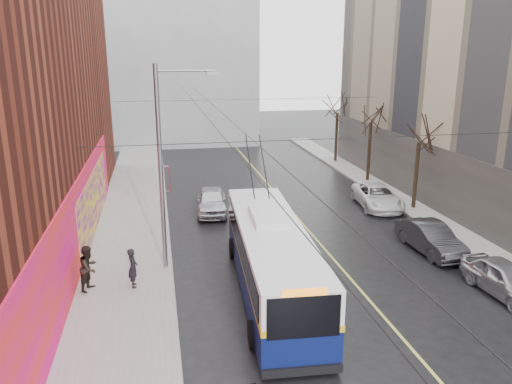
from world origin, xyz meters
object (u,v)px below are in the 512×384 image
at_px(tree_mid, 372,112).
at_px(following_car, 212,201).
at_px(tree_far, 338,104).
at_px(trolleybus, 271,257).
at_px(parked_car_b, 431,238).
at_px(parked_car_a, 506,279).
at_px(tree_near, 420,130).
at_px(pedestrian_a, 133,268).
at_px(parked_car_c, 377,196).
at_px(pedestrian_b, 89,268).
at_px(streetlight_pole, 164,164).

height_order(tree_mid, following_car, tree_mid).
distance_m(tree_far, trolleybus, 25.89).
bearing_deg(parked_car_b, tree_mid, 76.69).
relative_size(tree_far, parked_car_a, 1.60).
height_order(tree_far, parked_car_a, tree_far).
bearing_deg(following_car, parked_car_b, -35.03).
bearing_deg(tree_far, parked_car_b, -97.18).
xyz_separation_m(tree_near, pedestrian_a, (-16.62, -7.75, -4.00)).
bearing_deg(parked_car_c, parked_car_a, -82.98).
bearing_deg(parked_car_b, pedestrian_b, -177.90).
distance_m(trolleybus, parked_car_b, 9.01).
relative_size(streetlight_pole, parked_car_b, 2.06).
height_order(tree_near, parked_car_a, tree_near).
height_order(streetlight_pole, parked_car_b, streetlight_pole).
bearing_deg(parked_car_b, parked_car_a, -85.53).
bearing_deg(parked_car_a, following_car, 124.99).
distance_m(tree_mid, following_car, 14.12).
bearing_deg(parked_car_a, trolleybus, 163.70).
height_order(tree_mid, trolleybus, tree_mid).
distance_m(streetlight_pole, tree_far, 25.09).
bearing_deg(pedestrian_a, following_car, -29.80).
bearing_deg(tree_mid, pedestrian_b, -141.32).
bearing_deg(pedestrian_b, pedestrian_a, -67.43).
xyz_separation_m(trolleybus, parked_car_c, (9.15, 10.00, -0.84)).
bearing_deg(following_car, tree_far, 49.74).
bearing_deg(pedestrian_b, tree_near, -42.28).
bearing_deg(parked_car_a, parked_car_c, 86.45).
relative_size(trolleybus, parked_car_a, 2.87).
distance_m(parked_car_c, following_car, 10.39).
xyz_separation_m(tree_far, parked_car_c, (-2.00, -13.09, -4.45)).
bearing_deg(tree_near, parked_car_a, -100.16).
bearing_deg(parked_car_c, parked_car_b, -87.46).
bearing_deg(parked_car_c, trolleybus, -125.44).
bearing_deg(following_car, tree_mid, 27.87).
bearing_deg(trolleybus, tree_far, 67.82).
bearing_deg(parked_car_a, tree_far, 81.90).
height_order(trolleybus, following_car, trolleybus).
bearing_deg(pedestrian_a, tree_far, -43.17).
distance_m(streetlight_pole, pedestrian_b, 5.21).
height_order(parked_car_a, following_car, following_car).
height_order(tree_far, trolleybus, tree_far).
xyz_separation_m(tree_mid, parked_car_b, (-2.57, -13.43, -4.53)).
bearing_deg(parked_car_b, parked_car_c, 83.07).
height_order(tree_far, parked_car_b, tree_far).
bearing_deg(trolleybus, tree_near, 42.78).
relative_size(tree_near, parked_car_b, 1.47).
xyz_separation_m(tree_mid, parked_car_a, (-2.00, -18.16, -4.56)).
xyz_separation_m(following_car, pedestrian_a, (-4.27, -9.59, 0.23)).
height_order(parked_car_b, pedestrian_a, pedestrian_a).
bearing_deg(trolleybus, streetlight_pole, 145.88).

